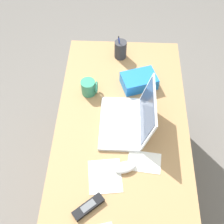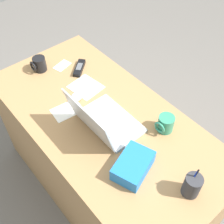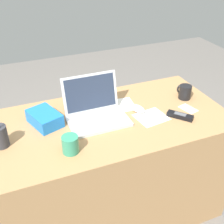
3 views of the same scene
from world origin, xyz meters
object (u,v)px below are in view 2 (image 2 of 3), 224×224
(laptop, at_px, (104,121))
(pen_holder, at_px, (192,186))
(coffee_mug_tall, at_px, (39,64))
(snack_bag, at_px, (133,166))
(computer_mouse, at_px, (77,96))
(cordless_phone, at_px, (79,68))
(coffee_mug_white, at_px, (165,124))

(laptop, height_order, pen_holder, laptop)
(coffee_mug_tall, distance_m, snack_bag, 0.89)
(pen_holder, bearing_deg, computer_mouse, 3.15)
(laptop, xyz_separation_m, computer_mouse, (0.26, -0.02, -0.03))
(computer_mouse, bearing_deg, cordless_phone, -56.43)
(pen_holder, bearing_deg, cordless_phone, -6.74)
(computer_mouse, distance_m, pen_holder, 0.78)
(cordless_phone, bearing_deg, laptop, 159.11)
(laptop, bearing_deg, coffee_mug_white, -132.81)
(cordless_phone, bearing_deg, snack_bag, 162.68)
(laptop, distance_m, computer_mouse, 0.26)
(computer_mouse, bearing_deg, laptop, 159.15)
(laptop, relative_size, cordless_phone, 2.34)
(coffee_mug_tall, height_order, pen_holder, pen_holder)
(coffee_mug_white, relative_size, cordless_phone, 0.65)
(coffee_mug_white, xyz_separation_m, cordless_phone, (0.66, 0.06, -0.03))
(coffee_mug_white, height_order, pen_holder, pen_holder)
(laptop, relative_size, snack_bag, 1.72)
(laptop, distance_m, snack_bag, 0.29)
(cordless_phone, relative_size, pen_holder, 0.87)
(computer_mouse, height_order, snack_bag, snack_bag)
(laptop, distance_m, coffee_mug_tall, 0.61)
(coffee_mug_white, xyz_separation_m, pen_holder, (-0.31, 0.17, 0.01))
(pen_holder, bearing_deg, coffee_mug_white, -28.97)
(coffee_mug_white, bearing_deg, snack_bag, 103.69)
(coffee_mug_tall, xyz_separation_m, snack_bag, (-0.89, 0.04, -0.01))
(coffee_mug_tall, xyz_separation_m, cordless_phone, (-0.15, -0.19, -0.03))
(cordless_phone, height_order, pen_holder, pen_holder)
(laptop, height_order, snack_bag, laptop)
(coffee_mug_white, distance_m, coffee_mug_tall, 0.85)
(coffee_mug_tall, height_order, snack_bag, coffee_mug_tall)
(computer_mouse, xyz_separation_m, snack_bag, (-0.54, 0.07, 0.02))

